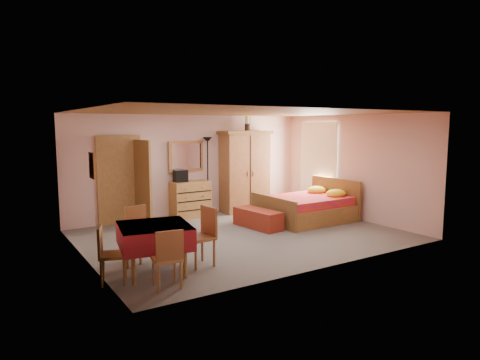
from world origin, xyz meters
TOP-DOWN VIEW (x-y plane):
  - floor at (0.00, 0.00)m, footprint 6.50×6.50m
  - ceiling at (0.00, 0.00)m, footprint 6.50×6.50m
  - wall_back at (0.00, 2.50)m, footprint 6.50×0.10m
  - wall_front at (0.00, -2.50)m, footprint 6.50×0.10m
  - wall_left at (-3.25, 0.00)m, footprint 0.10×5.00m
  - wall_right at (3.25, 0.00)m, footprint 0.10×5.00m
  - doorway at (-1.90, 2.47)m, footprint 1.06×0.12m
  - window at (3.21, 1.20)m, footprint 0.08×1.40m
  - picture_left at (-3.22, -0.60)m, footprint 0.04×0.32m
  - picture_back at (2.35, 2.47)m, footprint 0.30×0.04m
  - chest_of_drawers at (-0.16, 2.26)m, footprint 0.99×0.51m
  - wall_mirror at (-0.16, 2.47)m, footprint 0.99×0.13m
  - stereo at (-0.41, 2.30)m, footprint 0.34×0.25m
  - floor_lamp at (0.37, 2.31)m, footprint 0.27×0.27m
  - wardrobe at (1.43, 2.18)m, footprint 1.42×0.76m
  - sunflower_vase at (1.53, 2.19)m, footprint 0.21×0.21m
  - bed at (2.05, 0.38)m, footprint 2.16×1.71m
  - bench at (0.64, 0.39)m, footprint 0.61×1.31m
  - dining_table at (-2.48, -1.26)m, footprint 1.25×1.25m
  - chair_south at (-2.54, -1.91)m, footprint 0.44×0.44m
  - chair_north at (-2.41, -0.50)m, footprint 0.52×0.52m
  - chair_west at (-3.15, -1.32)m, footprint 0.51×0.51m
  - chair_east at (-1.72, -1.30)m, footprint 0.49×0.49m

SIDE VIEW (x-z plane):
  - floor at x=0.00m, z-range 0.00..0.00m
  - bench at x=0.64m, z-range 0.00..0.42m
  - dining_table at x=-2.48m, z-range 0.00..0.78m
  - chair_west at x=-3.15m, z-range 0.00..0.87m
  - chair_south at x=-2.54m, z-range 0.00..0.87m
  - chest_of_drawers at x=-0.16m, z-range 0.00..0.92m
  - chair_north at x=-2.41m, z-range 0.00..0.94m
  - chair_east at x=-1.72m, z-range 0.00..0.98m
  - bed at x=2.05m, z-range 0.00..0.98m
  - floor_lamp at x=0.37m, z-range 0.00..2.04m
  - doorway at x=-1.90m, z-range -0.05..2.10m
  - stereo at x=-0.41m, z-range 0.92..1.23m
  - wardrobe at x=1.43m, z-range 0.00..2.19m
  - wall_back at x=0.00m, z-range 0.00..2.60m
  - wall_front at x=0.00m, z-range 0.00..2.60m
  - wall_left at x=-3.25m, z-range 0.00..2.60m
  - wall_right at x=3.25m, z-range 0.00..2.60m
  - window at x=3.21m, z-range 0.48..2.42m
  - picture_back at x=2.35m, z-range 1.35..1.75m
  - wall_mirror at x=-0.16m, z-range 1.16..1.94m
  - picture_left at x=-3.22m, z-range 1.49..1.91m
  - sunflower_vase at x=1.53m, z-range 2.19..2.72m
  - ceiling at x=0.00m, z-range 2.60..2.60m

